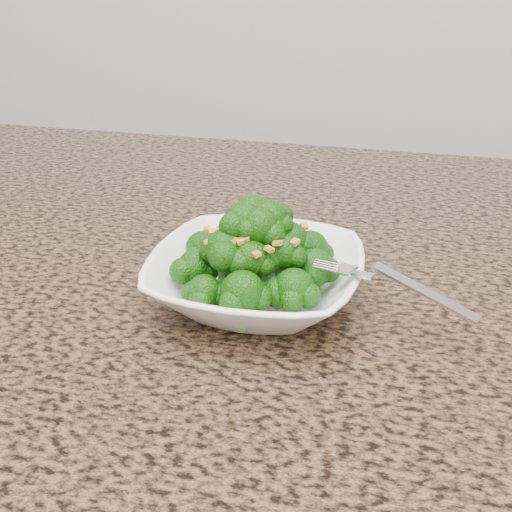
% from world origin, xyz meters
% --- Properties ---
extents(granite_counter, '(1.64, 1.04, 0.03)m').
position_xyz_m(granite_counter, '(0.00, 0.30, 0.89)').
color(granite_counter, brown).
rests_on(granite_counter, cabinet).
extents(bowl, '(0.21, 0.21, 0.05)m').
position_xyz_m(bowl, '(0.11, 0.28, 0.92)').
color(bowl, white).
rests_on(bowl, granite_counter).
extents(broccoli_pile, '(0.18, 0.18, 0.07)m').
position_xyz_m(broccoli_pile, '(0.11, 0.28, 0.98)').
color(broccoli_pile, '#144F09').
rests_on(broccoli_pile, bowl).
extents(garlic_topping, '(0.11, 0.11, 0.01)m').
position_xyz_m(garlic_topping, '(0.11, 0.28, 1.02)').
color(garlic_topping, gold).
rests_on(garlic_topping, broccoli_pile).
extents(fork, '(0.16, 0.09, 0.01)m').
position_xyz_m(fork, '(0.21, 0.26, 0.96)').
color(fork, silver).
rests_on(fork, bowl).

